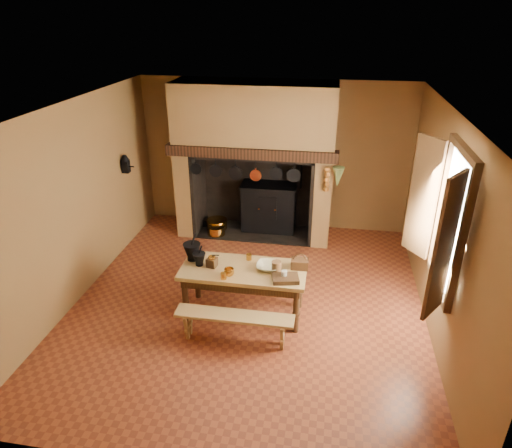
{
  "coord_description": "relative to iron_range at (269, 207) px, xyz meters",
  "views": [
    {
      "loc": [
        1.03,
        -5.45,
        3.94
      ],
      "look_at": [
        0.06,
        0.3,
        1.14
      ],
      "focal_mm": 32.0,
      "sensor_mm": 36.0,
      "label": 1
    }
  ],
  "objects": [
    {
      "name": "mixing_bowl",
      "position": [
        0.36,
        -2.67,
        0.29
      ],
      "size": [
        0.33,
        0.33,
        0.08
      ],
      "primitive_type": "imported",
      "rotation": [
        0.0,
        0.0,
        -0.02
      ],
      "color": "beige",
      "rests_on": "work_table"
    },
    {
      "name": "wall_front",
      "position": [
        0.04,
        -5.2,
        0.92
      ],
      "size": [
        5.0,
        0.02,
        2.8
      ],
      "primitive_type": "cube",
      "color": "brown",
      "rests_on": "floor"
    },
    {
      "name": "ceiling",
      "position": [
        0.04,
        -2.45,
        2.32
      ],
      "size": [
        5.5,
        5.5,
        0.0
      ],
      "primitive_type": "plane",
      "rotation": [
        3.14,
        0.0,
        0.0
      ],
      "color": "silver",
      "rests_on": "back_wall"
    },
    {
      "name": "wicker_basket",
      "position": [
        0.77,
        -2.57,
        0.32
      ],
      "size": [
        0.24,
        0.18,
        0.22
      ],
      "rotation": [
        0.0,
        0.0,
        0.03
      ],
      "color": "#492716",
      "rests_on": "work_table"
    },
    {
      "name": "brass_cup",
      "position": [
        -0.12,
        -2.92,
        0.3
      ],
      "size": [
        0.17,
        0.17,
        0.11
      ],
      "primitive_type": "imported",
      "rotation": [
        0.0,
        0.0,
        -0.31
      ],
      "color": "#C1832C",
      "rests_on": "work_table"
    },
    {
      "name": "iron_range",
      "position": [
        0.0,
        0.0,
        0.0
      ],
      "size": [
        1.12,
        0.55,
        1.6
      ],
      "color": "black",
      "rests_on": "floor"
    },
    {
      "name": "wall_left",
      "position": [
        -2.46,
        -2.45,
        0.92
      ],
      "size": [
        0.02,
        5.5,
        2.8
      ],
      "primitive_type": "cube",
      "color": "brown",
      "rests_on": "floor"
    },
    {
      "name": "floor",
      "position": [
        0.04,
        -2.45,
        -0.48
      ],
      "size": [
        5.5,
        5.5,
        0.0
      ],
      "primitive_type": "plane",
      "color": "brown",
      "rests_on": "ground"
    },
    {
      "name": "back_wall",
      "position": [
        0.04,
        0.3,
        0.92
      ],
      "size": [
        5.0,
        0.02,
        2.8
      ],
      "primitive_type": "cube",
      "color": "brown",
      "rests_on": "floor"
    },
    {
      "name": "hanging_pans",
      "position": [
        -0.3,
        -0.64,
        0.88
      ],
      "size": [
        1.92,
        0.29,
        0.27
      ],
      "color": "black",
      "rests_on": "chimney_breast"
    },
    {
      "name": "mortar_large",
      "position": [
        -0.72,
        -2.59,
        0.39
      ],
      "size": [
        0.25,
        0.25,
        0.42
      ],
      "rotation": [
        0.0,
        0.0,
        0.24
      ],
      "color": "black",
      "rests_on": "work_table"
    },
    {
      "name": "glass_jar",
      "position": [
        0.6,
        -2.89,
        0.31
      ],
      "size": [
        0.08,
        0.08,
        0.13
      ],
      "primitive_type": "cylinder",
      "rotation": [
        0.0,
        0.0,
        0.09
      ],
      "color": "beige",
      "rests_on": "work_table"
    },
    {
      "name": "herb_bunch",
      "position": [
        1.22,
        -0.66,
        0.9
      ],
      "size": [
        0.2,
        0.2,
        0.35
      ],
      "primitive_type": "cone",
      "rotation": [
        3.14,
        0.0,
        0.0
      ],
      "color": "#5B6831",
      "rests_on": "chimney_breast"
    },
    {
      "name": "window",
      "position": [
        2.39,
        -2.85,
        1.22
      ],
      "size": [
        0.39,
        1.75,
        1.76
      ],
      "color": "white",
      "rests_on": "wall_right"
    },
    {
      "name": "wall_right",
      "position": [
        2.54,
        -2.45,
        0.92
      ],
      "size": [
        0.02,
        5.5,
        2.8
      ],
      "primitive_type": "cube",
      "color": "brown",
      "rests_on": "floor"
    },
    {
      "name": "wall_coffee_mill",
      "position": [
        -2.38,
        -0.9,
        1.03
      ],
      "size": [
        0.23,
        0.16,
        0.31
      ],
      "color": "black",
      "rests_on": "wall_left"
    },
    {
      "name": "brass_mug_b",
      "position": [
        0.06,
        -2.46,
        0.29
      ],
      "size": [
        0.1,
        0.1,
        0.09
      ],
      "primitive_type": "cylinder",
      "rotation": [
        0.0,
        0.0,
        -0.31
      ],
      "color": "#C1832C",
      "rests_on": "work_table"
    },
    {
      "name": "coffee_grinder",
      "position": [
        -0.4,
        -2.73,
        0.32
      ],
      "size": [
        0.18,
        0.15,
        0.2
      ],
      "rotation": [
        0.0,
        0.0,
        -0.2
      ],
      "color": "#3D2913",
      "rests_on": "work_table"
    },
    {
      "name": "brass_mug_a",
      "position": [
        -0.18,
        -3.01,
        0.29
      ],
      "size": [
        0.1,
        0.1,
        0.09
      ],
      "primitive_type": "cylinder",
      "rotation": [
        0.0,
        0.0,
        0.26
      ],
      "color": "#C1832C",
      "rests_on": "work_table"
    },
    {
      "name": "bench_front",
      "position": [
        0.03,
        -3.33,
        -0.16
      ],
      "size": [
        1.52,
        0.27,
        0.43
      ],
      "color": "tan",
      "rests_on": "floor"
    },
    {
      "name": "stoneware_crock",
      "position": [
        0.48,
        -2.73,
        0.33
      ],
      "size": [
        0.14,
        0.14,
        0.16
      ],
      "primitive_type": "cylinder",
      "rotation": [
        0.0,
        0.0,
        -0.1
      ],
      "color": "brown",
      "rests_on": "work_table"
    },
    {
      "name": "work_table",
      "position": [
        0.03,
        -2.71,
        0.13
      ],
      "size": [
        1.69,
        0.75,
        0.73
      ],
      "color": "tan",
      "rests_on": "floor"
    },
    {
      "name": "mortar_small",
      "position": [
        -0.58,
        -2.72,
        0.35
      ],
      "size": [
        0.18,
        0.18,
        0.31
      ],
      "rotation": [
        0.0,
        0.0,
        -0.34
      ],
      "color": "black",
      "rests_on": "work_table"
    },
    {
      "name": "bench_back",
      "position": [
        0.03,
        -2.05,
        -0.16
      ],
      "size": [
        1.56,
        0.27,
        0.44
      ],
      "color": "tan",
      "rests_on": "floor"
    },
    {
      "name": "chimney_breast",
      "position": [
        -0.26,
        -0.14,
        1.33
      ],
      "size": [
        2.95,
        0.96,
        2.8
      ],
      "color": "brown",
      "rests_on": "floor"
    },
    {
      "name": "hearth_pans",
      "position": [
        -1.01,
        -0.23,
        -0.39
      ],
      "size": [
        0.51,
        0.62,
        0.2
      ],
      "color": "#C1832C",
      "rests_on": "floor"
    },
    {
      "name": "wooden_tray",
      "position": [
        0.62,
        -2.91,
        0.28
      ],
      "size": [
        0.38,
        0.31,
        0.06
      ],
      "primitive_type": "cube",
      "rotation": [
        0.0,
        0.0,
        0.22
      ],
      "color": "#3D2913",
      "rests_on": "work_table"
    },
    {
      "name": "onion_string",
      "position": [
        1.04,
        -0.66,
        0.85
      ],
      "size": [
        0.12,
        0.1,
        0.46
      ],
      "primitive_type": null,
      "color": "#B46621",
      "rests_on": "chimney_breast"
    }
  ]
}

